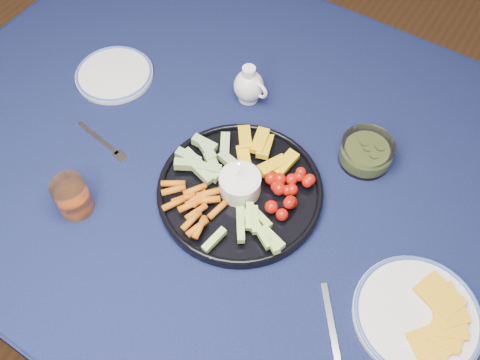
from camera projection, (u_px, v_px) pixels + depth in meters
The scene contains 9 objects.
dining_table at pixel (291, 206), 1.13m from camera, with size 1.67×1.07×0.75m.
crudite_platter at pixel (239, 188), 1.03m from camera, with size 0.32×0.32×0.10m.
creamer_pitcher at pixel (249, 86), 1.15m from camera, with size 0.08×0.07×0.09m.
pickle_bowl at pixel (366, 153), 1.07m from camera, with size 0.11×0.11×0.05m.
cheese_plate at pixel (418, 315), 0.90m from camera, with size 0.22×0.22×0.03m.
juice_tumbler at pixel (73, 198), 1.00m from camera, with size 0.07×0.07×0.08m.
fork_left at pixel (106, 145), 1.11m from camera, with size 0.15×0.04×0.00m.
fork_right at pixel (334, 343), 0.88m from camera, with size 0.12×0.15×0.00m.
side_plate_extra at pixel (114, 74), 1.21m from camera, with size 0.18×0.18×0.01m.
Camera 1 is at (0.22, -0.54, 1.63)m, focal length 40.00 mm.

